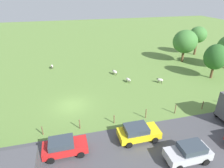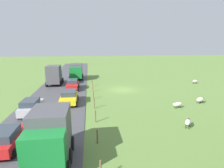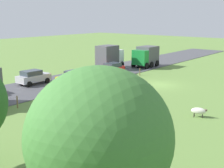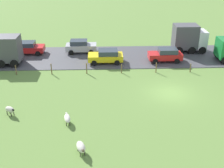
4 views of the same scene
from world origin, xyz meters
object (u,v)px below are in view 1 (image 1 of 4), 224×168
Objects in this scene: sheep_0 at (115,72)px; sheep_3 at (128,80)px; tree_2 at (216,57)px; sheep_2 at (52,66)px; car_5 at (189,152)px; tree_0 at (198,35)px; sheep_1 at (160,80)px; tree_1 at (185,42)px; car_1 at (64,146)px; car_2 at (138,132)px.

sheep_3 is at bearing 19.47° from sheep_0.
tree_2 is (5.55, 15.74, 3.23)m from sheep_0.
sheep_2 is 0.31× the size of car_5.
sheep_2 is at bearing -88.31° from tree_0.
sheep_1 is at bearing -51.44° from tree_0.
sheep_1 is 0.88× the size of sheep_2.
tree_1 is (3.58, -5.57, -0.34)m from tree_0.
tree_1 is at bearing 101.50° from sheep_0.
car_2 is at bearing 91.21° from car_1.
tree_2 reaches higher than car_5.
sheep_0 is 1.09× the size of sheep_2.
car_2 is at bearing -44.85° from tree_0.
tree_2 is (11.37, 26.66, 3.25)m from sheep_2.
sheep_0 is 0.32× the size of car_2.
car_1 is at bearing 4.11° from sheep_2.
tree_0 is 0.98× the size of tree_1.
tree_1 is 1.63× the size of car_1.
sheep_1 is at bearing 126.77° from car_1.
sheep_3 is (-1.45, -4.95, -0.04)m from sheep_1.
sheep_3 is 14.90m from tree_2.
car_5 is at bearing -31.60° from tree_1.
car_5 is (23.50, -14.45, -3.30)m from tree_1.
tree_1 is 1.58× the size of car_2.
car_1 is (13.08, -10.62, 0.41)m from sheep_3.
sheep_1 is 0.16× the size of tree_1.
car_2 is (-0.15, 7.25, -0.01)m from car_1.
sheep_0 is 0.99× the size of sheep_3.
sheep_0 is at bearing -129.54° from sheep_1.
sheep_3 is at bearing -62.25° from tree_0.
tree_0 is at bearing 143.52° from car_5.
sheep_1 is 20.40m from sheep_2.
sheep_3 is 16.37m from tree_1.
car_1 is (23.57, -30.54, -3.67)m from tree_0.
car_2 is at bearing -35.94° from sheep_1.
sheep_2 is 29.17m from tree_2.
sheep_3 is 0.33× the size of car_1.
sheep_0 is at bearing -72.33° from tree_0.
sheep_1 is at bearing 144.06° from car_2.
car_1 is 7.25m from car_2.
sheep_2 is at bearing -122.58° from sheep_1.
car_5 is (27.08, -20.02, -3.64)m from tree_0.
sheep_1 is at bearing -48.38° from tree_1.
car_2 reaches higher than sheep_0.
car_1 is at bearing -65.81° from tree_2.
tree_2 reaches higher than car_2.
tree_0 reaches higher than car_2.
tree_2 is 20.89m from car_5.
tree_0 reaches higher than tree_2.
tree_0 is 6.63m from tree_1.
tree_0 reaches higher than car_1.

